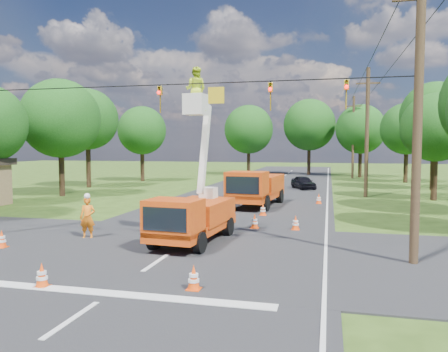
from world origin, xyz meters
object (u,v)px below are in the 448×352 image
(traffic_cone_2, at_px, (255,221))
(tree_left_e, at_px, (87,120))
(traffic_cone_8, at_px, (296,223))
(tree_left_d, at_px, (60,119))
(second_truck, at_px, (256,188))
(ground_worker, at_px, (88,218))
(tree_right_d, at_px, (435,116))
(tree_far_b, at_px, (309,125))
(tree_right_c, at_px, (436,128))
(tree_right_e, at_px, (407,129))
(tree_far_c, at_px, (361,129))
(traffic_cone_3, at_px, (263,210))
(traffic_cone_1, at_px, (194,278))
(traffic_cone_7, at_px, (319,199))
(pole_right_mid, at_px, (367,131))
(distant_car, at_px, (303,182))
(tree_left_f, at_px, (142,131))
(pole_right_far, at_px, (353,137))
(tree_far_a, at_px, (249,129))
(bucket_truck, at_px, (193,204))
(traffic_cone_4, at_px, (2,239))
(pole_right_near, at_px, (418,112))
(traffic_cone_0, at_px, (42,275))

(traffic_cone_2, height_order, tree_left_e, tree_left_e)
(traffic_cone_8, bearing_deg, tree_left_d, 152.52)
(second_truck, xyz_separation_m, ground_worker, (-5.44, -11.43, -0.35))
(tree_right_d, relative_size, tree_far_b, 0.94)
(tree_right_c, height_order, tree_right_e, tree_right_e)
(tree_left_d, height_order, tree_far_b, tree_far_b)
(traffic_cone_8, distance_m, tree_far_c, 37.79)
(traffic_cone_2, distance_m, tree_left_d, 20.76)
(ground_worker, xyz_separation_m, tree_left_e, (-12.37, 20.89, 5.58))
(traffic_cone_2, height_order, tree_right_c, tree_right_c)
(tree_right_e, bearing_deg, traffic_cone_3, -114.27)
(traffic_cone_1, bearing_deg, tree_left_d, 131.46)
(traffic_cone_1, distance_m, traffic_cone_7, 19.38)
(tree_far_b, distance_m, tree_far_c, 7.20)
(traffic_cone_8, height_order, tree_far_b, tree_far_b)
(pole_right_mid, bearing_deg, distant_car, 135.01)
(distant_car, bearing_deg, tree_left_f, 141.00)
(second_truck, height_order, traffic_cone_7, second_truck)
(pole_right_far, bearing_deg, tree_far_a, 167.47)
(bucket_truck, bearing_deg, traffic_cone_4, -153.97)
(bucket_truck, xyz_separation_m, traffic_cone_8, (3.93, 3.69, -1.25))
(bucket_truck, distance_m, pole_right_far, 39.69)
(distant_car, distance_m, traffic_cone_3, 16.24)
(traffic_cone_7, height_order, tree_far_b, tree_far_b)
(traffic_cone_7, bearing_deg, tree_right_d, 51.27)
(distant_car, bearing_deg, tree_far_c, 46.22)
(pole_right_near, bearing_deg, tree_left_d, 147.45)
(traffic_cone_1, bearing_deg, bucket_truck, 107.92)
(pole_right_near, xyz_separation_m, tree_far_b, (-5.50, 45.00, 1.70))
(traffic_cone_2, bearing_deg, tree_right_c, 52.01)
(pole_right_far, height_order, tree_right_e, pole_right_far)
(tree_far_c, bearing_deg, tree_right_d, -70.54)
(tree_left_f, height_order, tree_far_b, tree_far_b)
(traffic_cone_0, height_order, traffic_cone_7, same)
(ground_worker, bearing_deg, tree_right_c, 33.30)
(pole_right_far, distance_m, tree_right_d, 14.53)
(second_truck, relative_size, tree_far_c, 0.73)
(distant_car, bearing_deg, tree_right_d, -14.46)
(traffic_cone_7, relative_size, tree_far_b, 0.07)
(second_truck, height_order, traffic_cone_0, second_truck)
(traffic_cone_3, relative_size, pole_right_far, 0.07)
(tree_right_c, bearing_deg, tree_left_d, -171.93)
(bucket_truck, xyz_separation_m, pole_right_far, (8.26, 38.66, 3.50))
(pole_right_mid, height_order, tree_right_e, pole_right_mid)
(tree_right_e, bearing_deg, tree_right_d, -82.87)
(traffic_cone_3, height_order, tree_far_c, tree_far_c)
(traffic_cone_3, xyz_separation_m, pole_right_near, (6.46, -8.92, 4.75))
(bucket_truck, bearing_deg, tree_right_e, 73.27)
(traffic_cone_0, bearing_deg, tree_left_e, 118.38)
(traffic_cone_8, bearing_deg, tree_far_a, 103.58)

